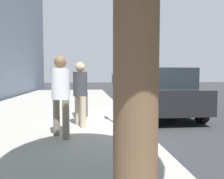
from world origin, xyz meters
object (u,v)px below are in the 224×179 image
object	(u,v)px
parked_sedan_near	(161,92)
parking_meter	(114,88)
pedestrian_at_meter	(80,89)
pedestrian_bystander	(61,89)
parking_officer	(81,86)

from	to	relation	value
parked_sedan_near	parking_meter	bearing A→B (deg)	130.67
pedestrian_at_meter	pedestrian_bystander	world-z (taller)	pedestrian_bystander
parking_meter	parking_officer	xyz separation A→B (m)	(0.90, 0.97, 0.01)
parking_meter	pedestrian_bystander	xyz separation A→B (m)	(-1.31, 1.36, 0.05)
parking_meter	pedestrian_bystander	size ratio (longest dim) A/B	0.79
parking_meter	parking_officer	size ratio (longest dim) A/B	0.81
pedestrian_bystander	parked_sedan_near	distance (m)	4.53
pedestrian_at_meter	parked_sedan_near	bearing A→B (deg)	11.52
parking_meter	parked_sedan_near	world-z (taller)	parked_sedan_near
parking_meter	parked_sedan_near	xyz separation A→B (m)	(1.72, -2.00, -0.27)
parking_meter	pedestrian_bystander	distance (m)	1.88
pedestrian_bystander	parking_officer	size ratio (longest dim) A/B	1.03
pedestrian_bystander	pedestrian_at_meter	bearing A→B (deg)	30.78
parking_officer	parking_meter	bearing A→B (deg)	0.93
pedestrian_bystander	parking_officer	xyz separation A→B (m)	(2.21, -0.39, -0.04)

